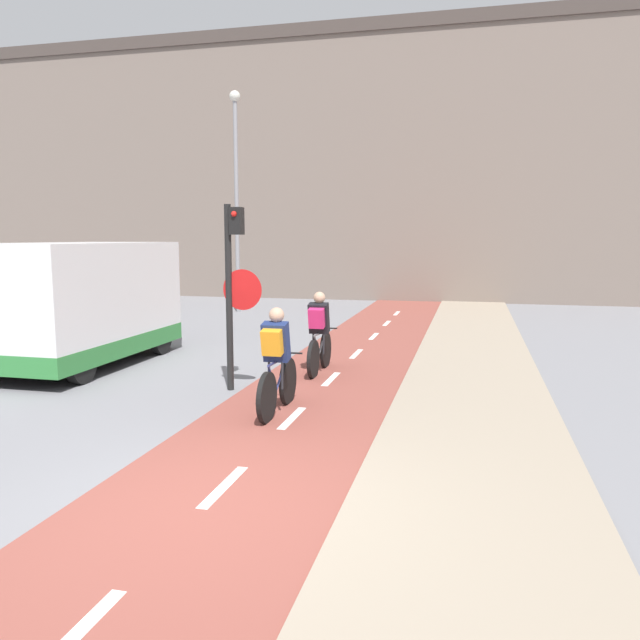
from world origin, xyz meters
TOP-DOWN VIEW (x-y plane):
  - ground_plane at (0.00, 0.00)m, footprint 120.00×120.00m
  - bike_lane at (0.00, 0.01)m, footprint 2.56×60.00m
  - sidewalk_strip at (2.48, 0.00)m, footprint 2.40×60.00m
  - building_row_background at (0.00, 22.21)m, footprint 60.00×5.20m
  - traffic_light_pole at (-1.40, 4.41)m, footprint 0.67×0.25m
  - street_lamp_far at (-5.35, 14.78)m, footprint 0.36×0.36m
  - cyclist_near at (-0.29, 3.21)m, footprint 0.46×1.73m
  - cyclist_far at (-0.34, 5.99)m, footprint 0.46×1.68m
  - van at (-5.14, 5.64)m, footprint 2.15×4.45m

SIDE VIEW (x-z plane):
  - ground_plane at x=0.00m, z-range 0.00..0.00m
  - bike_lane at x=0.00m, z-range 0.00..0.02m
  - sidewalk_strip at x=2.48m, z-range 0.00..0.05m
  - cyclist_far at x=-0.34m, z-range -0.05..1.50m
  - cyclist_near at x=-0.29m, z-range -0.05..1.51m
  - van at x=-5.14m, z-range -0.02..2.42m
  - traffic_light_pole at x=-1.40m, z-range 0.37..3.45m
  - street_lamp_far at x=-5.35m, z-range 0.77..8.09m
  - building_row_background at x=0.00m, z-range 0.01..10.90m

